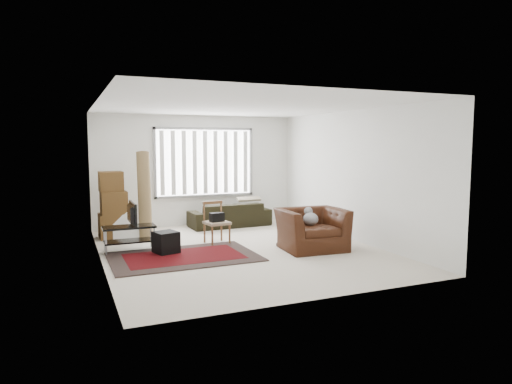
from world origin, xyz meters
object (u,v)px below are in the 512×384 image
Objects in this scene: side_chair at (216,220)px; armchair at (312,226)px; moving_boxes at (113,207)px; sofa at (230,211)px; tv_stand at (129,233)px.

armchair reaches higher than side_chair.
moving_boxes is 1.12× the size of armchair.
armchair is (0.62, -2.93, 0.07)m from sofa.
side_chair is (-0.89, -1.71, 0.09)m from sofa.
moving_boxes is 2.32m from side_chair.
sofa is 1.55× the size of armchair.
sofa is 3.00m from armchair.
moving_boxes reaches higher than tv_stand.
armchair is (3.23, -1.20, 0.10)m from tv_stand.
armchair is at bearing -20.31° from tv_stand.
sofa is at bearing 55.53° from side_chair.
sofa is 1.93m from side_chair.
tv_stand is 0.67× the size of moving_boxes.
sofa is at bearing 7.25° from moving_boxes.
moving_boxes reaches higher than armchair.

